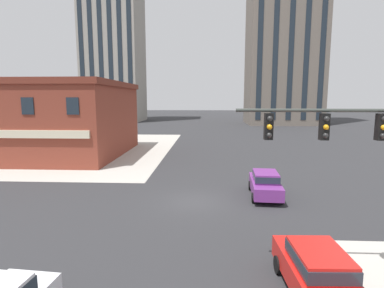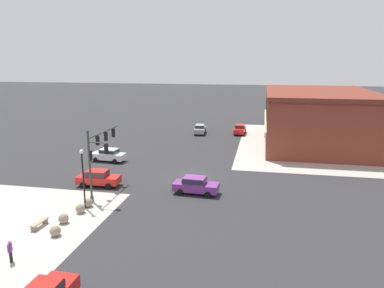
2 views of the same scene
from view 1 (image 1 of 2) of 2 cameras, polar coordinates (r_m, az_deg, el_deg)
The scene contains 6 objects.
ground_plane at distance 19.44m, azimuth 0.59°, elevation -10.67°, with size 320.00×320.00×0.00m, color #2D2D30.
sidewalk_far_corner at distance 44.06m, azimuth -25.23°, elevation -0.72°, with size 32.00×32.00×0.02m, color #B7B2A8.
car_main_northbound_far at distance 20.68m, azimuth 13.47°, elevation -7.07°, with size 2.10×4.50×1.68m.
car_main_southbound_near at distance 11.26m, azimuth 22.32°, elevation -21.06°, with size 2.01×4.46×1.68m.
storefront_block_near_corner at distance 40.66m, azimuth -29.79°, elevation 4.15°, with size 24.81×16.10×8.26m.
residential_tower_skyline_left at distance 95.51m, azimuth -14.55°, elevation 22.18°, with size 15.69×15.24×59.11m.
Camera 1 is at (0.72, -18.36, 6.33)m, focal length 28.65 mm.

